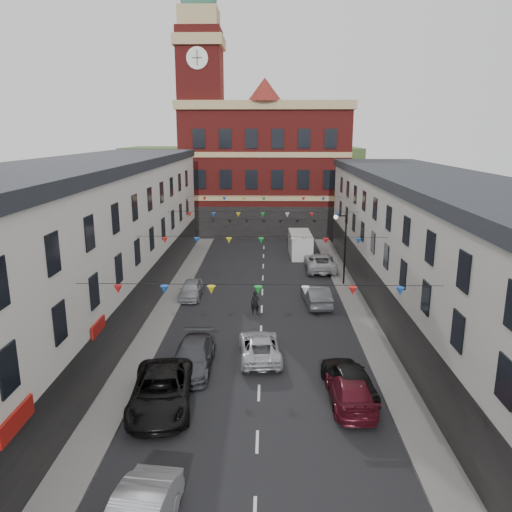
# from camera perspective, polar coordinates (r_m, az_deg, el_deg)

# --- Properties ---
(ground) EXTENTS (160.00, 160.00, 0.00)m
(ground) POSITION_cam_1_polar(r_m,az_deg,el_deg) (29.02, 0.47, -11.51)
(ground) COLOR black
(ground) RESTS_ON ground
(pavement_left) EXTENTS (1.80, 64.00, 0.15)m
(pavement_left) POSITION_cam_1_polar(r_m,az_deg,el_deg) (31.65, -12.24, -9.45)
(pavement_left) COLOR #605E5B
(pavement_left) RESTS_ON ground
(pavement_right) EXTENTS (1.80, 64.00, 0.15)m
(pavement_right) POSITION_cam_1_polar(r_m,az_deg,el_deg) (31.49, 13.37, -9.64)
(pavement_right) COLOR #605E5B
(pavement_right) RESTS_ON ground
(terrace_left) EXTENTS (8.40, 56.00, 10.70)m
(terrace_left) POSITION_cam_1_polar(r_m,az_deg,el_deg) (30.63, -22.10, -0.55)
(terrace_left) COLOR silver
(terrace_left) RESTS_ON ground
(terrace_right) EXTENTS (8.40, 56.00, 9.70)m
(terrace_right) POSITION_cam_1_polar(r_m,az_deg,el_deg) (30.47, 23.28, -1.71)
(terrace_right) COLOR beige
(terrace_right) RESTS_ON ground
(civic_building) EXTENTS (20.60, 13.30, 18.50)m
(civic_building) POSITION_cam_1_polar(r_m,az_deg,el_deg) (64.30, 1.00, 10.06)
(civic_building) COLOR maroon
(civic_building) RESTS_ON ground
(clock_tower) EXTENTS (5.60, 5.60, 30.00)m
(clock_tower) POSITION_cam_1_polar(r_m,az_deg,el_deg) (61.75, -6.26, 16.13)
(clock_tower) COLOR maroon
(clock_tower) RESTS_ON ground
(distant_hill) EXTENTS (40.00, 14.00, 10.00)m
(distant_hill) POSITION_cam_1_polar(r_m,az_deg,el_deg) (88.62, -1.54, 9.09)
(distant_hill) COLOR #2B4520
(distant_hill) RESTS_ON ground
(street_lamp) EXTENTS (1.10, 0.36, 6.00)m
(street_lamp) POSITION_cam_1_polar(r_m,az_deg,el_deg) (41.56, 9.84, 1.83)
(street_lamp) COLOR black
(street_lamp) RESTS_ON ground
(car_left_c) EXTENTS (3.34, 6.21, 1.66)m
(car_left_c) POSITION_cam_1_polar(r_m,az_deg,el_deg) (24.33, -10.78, -14.91)
(car_left_c) COLOR black
(car_left_c) RESTS_ON ground
(car_left_d) EXTENTS (2.10, 5.13, 1.49)m
(car_left_d) POSITION_cam_1_polar(r_m,az_deg,el_deg) (27.55, -7.24, -11.37)
(car_left_d) COLOR #3E4146
(car_left_d) RESTS_ON ground
(car_left_e) EXTENTS (1.61, 3.99, 1.36)m
(car_left_e) POSITION_cam_1_polar(r_m,az_deg,el_deg) (38.98, -7.42, -3.79)
(car_left_e) COLOR #979A9F
(car_left_e) RESTS_ON ground
(car_right_c) EXTENTS (2.03, 4.90, 1.42)m
(car_right_c) POSITION_cam_1_polar(r_m,az_deg,el_deg) (24.63, 10.76, -14.84)
(car_right_c) COLOR #54101C
(car_right_c) RESTS_ON ground
(car_right_d) EXTENTS (2.55, 4.99, 1.63)m
(car_right_d) POSITION_cam_1_polar(r_m,az_deg,el_deg) (25.45, 10.57, -13.56)
(car_right_d) COLOR black
(car_right_d) RESTS_ON ground
(car_right_e) EXTENTS (2.03, 4.82, 1.55)m
(car_right_e) POSITION_cam_1_polar(r_m,az_deg,el_deg) (37.34, 6.91, -4.43)
(car_right_e) COLOR #474A4E
(car_right_e) RESTS_ON ground
(car_right_f) EXTENTS (2.67, 5.77, 1.60)m
(car_right_f) POSITION_cam_1_polar(r_m,az_deg,el_deg) (46.59, 7.34, -0.69)
(car_right_f) COLOR #A9ABAE
(car_right_f) RESTS_ON ground
(moving_car) EXTENTS (2.64, 5.06, 1.36)m
(moving_car) POSITION_cam_1_polar(r_m,az_deg,el_deg) (28.71, 0.43, -10.30)
(moving_car) COLOR #B6B8BE
(moving_car) RESTS_ON ground
(white_van) EXTENTS (2.25, 5.54, 2.43)m
(white_van) POSITION_cam_1_polar(r_m,az_deg,el_deg) (51.88, 5.08, 1.34)
(white_van) COLOR beige
(white_van) RESTS_ON ground
(pedestrian) EXTENTS (0.65, 0.45, 1.71)m
(pedestrian) POSITION_cam_1_polar(r_m,az_deg,el_deg) (35.07, -0.10, -5.40)
(pedestrian) COLOR black
(pedestrian) RESTS_ON ground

